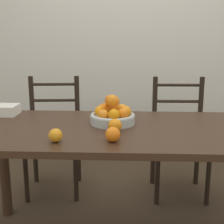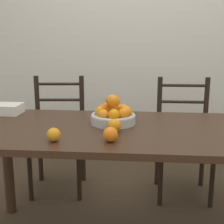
% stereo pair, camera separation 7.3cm
% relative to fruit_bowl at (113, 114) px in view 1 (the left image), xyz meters
% --- Properties ---
extents(wall_back, '(8.00, 0.06, 2.60)m').
position_rel_fruit_bowl_xyz_m(wall_back, '(0.14, 1.39, 0.49)').
color(wall_back, silver).
rests_on(wall_back, ground_plane).
extents(dining_table, '(1.99, 0.81, 0.76)m').
position_rel_fruit_bowl_xyz_m(dining_table, '(0.14, -0.09, -0.15)').
color(dining_table, '#382316').
rests_on(dining_table, ground_plane).
extents(fruit_bowl, '(0.26, 0.26, 0.17)m').
position_rel_fruit_bowl_xyz_m(fruit_bowl, '(0.00, 0.00, 0.00)').
color(fruit_bowl, '#B2B7B2').
rests_on(fruit_bowl, dining_table).
extents(orange_loose_0, '(0.07, 0.07, 0.07)m').
position_rel_fruit_bowl_xyz_m(orange_loose_0, '(0.02, -0.18, -0.02)').
color(orange_loose_0, orange).
rests_on(orange_loose_0, dining_table).
extents(orange_loose_1, '(0.07, 0.07, 0.07)m').
position_rel_fruit_bowl_xyz_m(orange_loose_1, '(0.02, -0.34, -0.02)').
color(orange_loose_1, orange).
rests_on(orange_loose_1, dining_table).
extents(orange_loose_2, '(0.07, 0.07, 0.07)m').
position_rel_fruit_bowl_xyz_m(orange_loose_2, '(-0.26, -0.36, -0.02)').
color(orange_loose_2, orange).
rests_on(orange_loose_2, dining_table).
extents(chair_left, '(0.45, 0.44, 0.94)m').
position_rel_fruit_bowl_xyz_m(chair_left, '(-0.51, 0.65, -0.35)').
color(chair_left, black).
rests_on(chair_left, ground_plane).
extents(chair_right, '(0.42, 0.40, 0.94)m').
position_rel_fruit_bowl_xyz_m(chair_right, '(0.51, 0.65, -0.35)').
color(chair_right, black).
rests_on(chair_right, ground_plane).
extents(book_stack, '(0.16, 0.16, 0.06)m').
position_rel_fruit_bowl_xyz_m(book_stack, '(-0.71, 0.18, -0.02)').
color(book_stack, silver).
rests_on(book_stack, dining_table).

